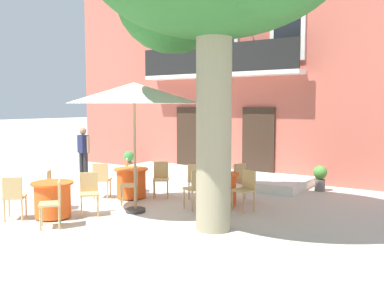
{
  "coord_description": "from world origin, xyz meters",
  "views": [
    {
      "loc": [
        7.09,
        -7.43,
        2.34
      ],
      "look_at": [
        0.78,
        2.27,
        1.3
      ],
      "focal_mm": 39.5,
      "sensor_mm": 36.0,
      "label": 1
    }
  ],
  "objects": [
    {
      "name": "cafe_chair_near_tree_1",
      "position": [
        3.02,
        1.04,
        0.53
      ],
      "size": [
        0.51,
        0.51,
        0.91
      ],
      "color": "tan",
      "rests_on": "ground"
    },
    {
      "name": "cafe_chair_middle_0",
      "position": [
        -0.51,
        1.19,
        0.53
      ],
      "size": [
        0.56,
        0.56,
        0.91
      ],
      "color": "tan",
      "rests_on": "ground"
    },
    {
      "name": "cafe_chair_front_2",
      "position": [
        0.51,
        -2.18,
        0.53
      ],
      "size": [
        0.57,
        0.57,
        0.91
      ],
      "color": "tan",
      "rests_on": "ground"
    },
    {
      "name": "cafe_chair_near_tree_3",
      "position": [
        1.54,
        1.31,
        0.53
      ],
      "size": [
        0.48,
        0.48,
        0.91
      ],
      "color": "tan",
      "rests_on": "ground"
    },
    {
      "name": "cafe_umbrella",
      "position": [
        1.04,
        -0.42,
        2.61
      ],
      "size": [
        2.9,
        2.9,
        2.85
      ],
      "color": "#997A56",
      "rests_on": "ground"
    },
    {
      "name": "cafe_chair_front_3",
      "position": [
        0.35,
        -1.13,
        0.53
      ],
      "size": [
        0.57,
        0.57,
        0.91
      ],
      "color": "tan",
      "rests_on": "ground"
    },
    {
      "name": "entrance_step_platform",
      "position": [
        0.25,
        3.99,
        0.12
      ],
      "size": [
        6.35,
        2.01,
        0.25
      ],
      "primitive_type": "cube",
      "color": "silver",
      "rests_on": "ground"
    },
    {
      "name": "cafe_chair_near_tree_2",
      "position": [
        2.5,
        1.94,
        0.53
      ],
      "size": [
        0.52,
        0.52,
        0.91
      ],
      "color": "tan",
      "rests_on": "ground"
    },
    {
      "name": "cafe_chair_front_0",
      "position": [
        -0.66,
        -1.23,
        0.53
      ],
      "size": [
        0.57,
        0.57,
        0.91
      ],
      "color": "tan",
      "rests_on": "ground"
    },
    {
      "name": "cafe_chair_front_1",
      "position": [
        -0.61,
        -2.28,
        0.53
      ],
      "size": [
        0.56,
        0.56,
        0.91
      ],
      "color": "tan",
      "rests_on": "ground"
    },
    {
      "name": "cafe_table_near_tree",
      "position": [
        2.29,
        1.21,
        0.39
      ],
      "size": [
        0.86,
        0.86,
        0.76
      ],
      "color": "#EA561E",
      "rests_on": "ground"
    },
    {
      "name": "cafe_chair_near_tree_0",
      "position": [
        2.05,
        0.5,
        0.53
      ],
      "size": [
        0.53,
        0.53,
        0.91
      ],
      "color": "tan",
      "rests_on": "ground"
    },
    {
      "name": "cafe_chair_middle_2",
      "position": [
        0.51,
        0.08,
        0.53
      ],
      "size": [
        0.56,
        0.56,
        0.91
      ],
      "color": "tan",
      "rests_on": "ground"
    },
    {
      "name": "cafe_chair_middle_1",
      "position": [
        -0.59,
        0.17,
        0.53
      ],
      "size": [
        0.55,
        0.55,
        0.91
      ],
      "color": "tan",
      "rests_on": "ground"
    },
    {
      "name": "cafe_chair_middle_3",
      "position": [
        0.57,
        1.13,
        0.53
      ],
      "size": [
        0.56,
        0.56,
        0.91
      ],
      "color": "tan",
      "rests_on": "ground"
    },
    {
      "name": "ground_planter_left",
      "position": [
        -3.27,
        4.23,
        0.39
      ],
      "size": [
        0.36,
        0.36,
        0.69
      ],
      "color": "#995638",
      "rests_on": "ground"
    },
    {
      "name": "cafe_table_middle",
      "position": [
        0.0,
        0.64,
        0.39
      ],
      "size": [
        0.86,
        0.86,
        0.76
      ],
      "color": "#EA561E",
      "rests_on": "ground"
    },
    {
      "name": "cafe_table_front",
      "position": [
        -0.1,
        -1.73,
        0.39
      ],
      "size": [
        0.86,
        0.86,
        0.76
      ],
      "color": "#EA561E",
      "rests_on": "ground"
    },
    {
      "name": "building_facade",
      "position": [
        0.25,
        6.99,
        3.75
      ],
      "size": [
        13.0,
        5.09,
        7.5
      ],
      "color": "#BC5B4C",
      "rests_on": "ground"
    },
    {
      "name": "ground_planter_right",
      "position": [
        3.78,
        4.16,
        0.4
      ],
      "size": [
        0.37,
        0.37,
        0.71
      ],
      "color": "slate",
      "rests_on": "ground"
    },
    {
      "name": "pedestrian_near_entrance",
      "position": [
        -2.89,
        1.7,
        0.95
      ],
      "size": [
        0.53,
        0.31,
        1.68
      ],
      "color": "#232328",
      "rests_on": "ground"
    },
    {
      "name": "ground_plane",
      "position": [
        0.0,
        0.0,
        0.0
      ],
      "size": [
        120.0,
        120.0,
        0.0
      ],
      "primitive_type": "plane",
      "color": "beige"
    }
  ]
}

